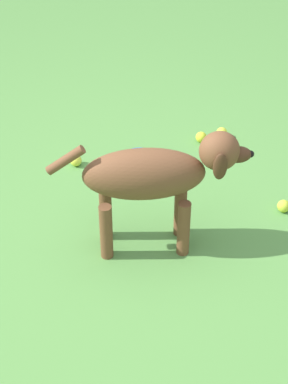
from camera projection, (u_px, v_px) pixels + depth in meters
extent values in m
plane|color=#548C42|center=(97.00, 251.00, 3.06)|extent=(14.00, 14.00, 0.00)
ellipsoid|color=brown|center=(144.00, 174.00, 2.84)|extent=(0.59, 0.44, 0.24)
cylinder|color=brown|center=(180.00, 210.00, 3.06)|extent=(0.06, 0.06, 0.30)
cylinder|color=brown|center=(184.00, 228.00, 2.96)|extent=(0.06, 0.06, 0.30)
cylinder|color=brown|center=(106.00, 213.00, 3.05)|extent=(0.06, 0.06, 0.30)
cylinder|color=brown|center=(106.00, 232.00, 2.94)|extent=(0.06, 0.06, 0.30)
ellipsoid|color=brown|center=(219.00, 151.00, 2.79)|extent=(0.23, 0.23, 0.18)
ellipsoid|color=#472B19|center=(237.00, 155.00, 2.80)|extent=(0.15, 0.13, 0.07)
sphere|color=black|center=(251.00, 154.00, 2.81)|extent=(0.03, 0.03, 0.03)
ellipsoid|color=#472B19|center=(214.00, 144.00, 2.87)|extent=(0.07, 0.06, 0.14)
ellipsoid|color=#472B19|center=(220.00, 167.00, 2.73)|extent=(0.07, 0.06, 0.14)
cylinder|color=brown|center=(66.00, 160.00, 2.76)|extent=(0.18, 0.12, 0.14)
sphere|color=#CCD12F|center=(201.00, 137.00, 3.78)|extent=(0.07, 0.07, 0.07)
sphere|color=#BFD937|center=(284.00, 206.00, 3.27)|extent=(0.07, 0.07, 0.07)
sphere|color=#D5D63F|center=(76.00, 160.00, 3.59)|extent=(0.07, 0.07, 0.07)
sphere|color=#D0D63A|center=(222.00, 133.00, 3.82)|extent=(0.07, 0.07, 0.07)
cylinder|color=blue|center=(140.00, 163.00, 3.58)|extent=(0.22, 0.22, 0.06)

